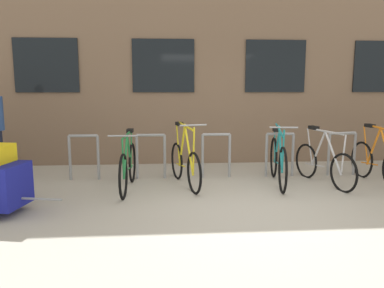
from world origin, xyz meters
TOP-DOWN VIEW (x-y plane):
  - ground_plane at (0.00, 0.00)m, footprint 42.00×42.00m
  - storefront_building at (0.00, 6.68)m, footprint 28.00×7.00m
  - bike_rack at (0.36, 1.90)m, footprint 6.55×0.05m
  - bicycle_orange at (2.51, 1.28)m, footprint 0.44×1.65m
  - bicycle_green at (-1.79, 1.22)m, footprint 0.44×1.73m
  - bicycle_silver at (1.55, 1.31)m, footprint 0.53×1.63m
  - bicycle_yellow at (-0.85, 1.40)m, footprint 0.55×1.66m
  - bicycle_teal at (0.77, 1.39)m, footprint 0.46×1.83m

SIDE VIEW (x-z plane):
  - ground_plane at x=0.00m, z-range 0.00..0.00m
  - bicycle_silver at x=1.55m, z-range -0.13..0.86m
  - bicycle_orange at x=2.51m, z-range -0.14..0.90m
  - bicycle_green at x=-1.79m, z-range -0.11..0.87m
  - bicycle_yellow at x=-0.85m, z-range -0.17..0.94m
  - bicycle_teal at x=0.77m, z-range -0.13..0.94m
  - bike_rack at x=0.36m, z-range 0.08..0.91m
  - storefront_building at x=0.00m, z-range 0.00..5.60m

